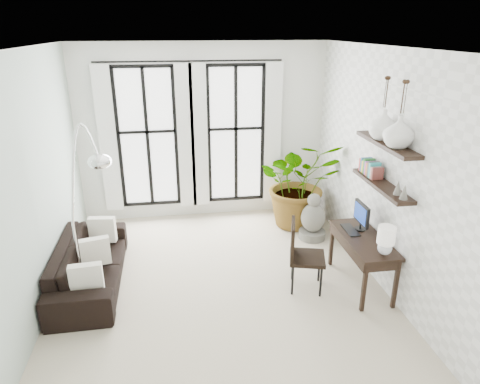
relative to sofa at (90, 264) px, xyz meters
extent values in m
plane|color=beige|center=(1.80, -0.31, -0.31)|extent=(5.00, 5.00, 0.00)
plane|color=white|center=(1.80, -0.31, 2.89)|extent=(5.00, 5.00, 0.00)
plane|color=#A7BBAF|center=(-0.45, -0.31, 1.29)|extent=(0.00, 5.00, 5.00)
plane|color=white|center=(4.05, -0.31, 1.29)|extent=(0.00, 5.00, 5.00)
plane|color=white|center=(1.80, 2.19, 1.29)|extent=(4.50, 0.00, 4.50)
cube|color=white|center=(0.80, 2.16, 1.24)|extent=(1.00, 0.02, 2.50)
cube|color=white|center=(0.12, 2.06, 1.24)|extent=(0.30, 0.04, 2.60)
cube|color=white|center=(1.48, 2.06, 1.24)|extent=(0.30, 0.04, 2.60)
cube|color=white|center=(2.40, 2.16, 1.24)|extent=(1.00, 0.02, 2.50)
cube|color=white|center=(1.72, 2.06, 1.24)|extent=(0.30, 0.04, 2.60)
cube|color=white|center=(3.08, 2.06, 1.24)|extent=(0.30, 0.04, 2.60)
cylinder|color=black|center=(1.60, 2.07, 2.57)|extent=(3.20, 0.03, 0.03)
cube|color=black|center=(3.91, -0.63, 1.19)|extent=(0.25, 1.30, 0.05)
cube|color=black|center=(3.91, -0.63, 1.74)|extent=(0.25, 1.30, 0.05)
cube|color=#D93A36|center=(3.91, -0.08, 1.30)|extent=(0.16, 0.04, 0.18)
cube|color=#2C629C|center=(3.91, -0.12, 1.30)|extent=(0.16, 0.04, 0.18)
cube|color=yellow|center=(3.91, -0.17, 1.30)|extent=(0.16, 0.03, 0.18)
cube|color=#2E8B39|center=(3.91, -0.21, 1.30)|extent=(0.16, 0.04, 0.18)
cube|color=#BC52C0|center=(3.91, -0.26, 1.30)|extent=(0.16, 0.04, 0.18)
cube|color=orange|center=(3.91, -0.30, 1.30)|extent=(0.16, 0.04, 0.18)
cube|color=#575757|center=(3.91, -0.35, 1.30)|extent=(0.16, 0.04, 0.18)
cube|color=#35B9BB|center=(3.91, -0.39, 1.30)|extent=(0.16, 0.04, 0.18)
cube|color=tan|center=(3.91, -0.44, 1.30)|extent=(0.16, 0.04, 0.18)
cube|color=brown|center=(3.91, -0.48, 1.30)|extent=(0.16, 0.04, 0.18)
cone|color=slate|center=(3.91, -1.03, 1.30)|extent=(0.10, 0.10, 0.18)
cone|color=slate|center=(3.91, -1.18, 1.30)|extent=(0.10, 0.10, 0.18)
imported|color=black|center=(0.00, 0.00, 0.00)|extent=(0.87, 2.16, 0.63)
cube|color=silver|center=(0.10, -0.70, 0.19)|extent=(0.40, 0.12, 0.40)
cube|color=silver|center=(0.10, 0.00, 0.19)|extent=(0.40, 0.12, 0.40)
cube|color=silver|center=(0.10, 0.70, 0.19)|extent=(0.40, 0.12, 0.40)
imported|color=#2D7228|center=(3.45, 1.45, 0.50)|extent=(1.52, 1.34, 1.62)
cube|color=black|center=(3.75, -0.63, 0.41)|extent=(0.53, 1.26, 0.04)
cube|color=black|center=(3.73, -0.63, 0.33)|extent=(0.48, 1.20, 0.12)
cube|color=black|center=(3.54, -1.21, 0.04)|extent=(0.05, 0.05, 0.70)
cube|color=black|center=(3.96, -1.21, 0.04)|extent=(0.05, 0.05, 0.70)
cube|color=black|center=(3.54, -0.05, 0.04)|extent=(0.05, 0.05, 0.70)
cube|color=black|center=(3.96, -0.05, 0.04)|extent=(0.05, 0.05, 0.70)
cube|color=black|center=(3.80, -0.39, 0.68)|extent=(0.04, 0.42, 0.30)
cube|color=navy|center=(3.77, -0.39, 0.68)|extent=(0.00, 0.36, 0.24)
cube|color=black|center=(3.65, -0.39, 0.44)|extent=(0.15, 0.40, 0.02)
sphere|color=silver|center=(3.80, -1.11, 0.52)|extent=(0.18, 0.18, 0.18)
cylinder|color=white|center=(3.80, -1.11, 0.71)|extent=(0.22, 0.22, 0.22)
cube|color=black|center=(2.98, -0.58, 0.16)|extent=(0.58, 0.58, 0.05)
cube|color=black|center=(2.78, -0.52, 0.42)|extent=(0.17, 0.47, 0.52)
cylinder|color=black|center=(2.79, -0.77, -0.09)|extent=(0.03, 0.03, 0.44)
cylinder|color=black|center=(3.17, -0.77, -0.09)|extent=(0.03, 0.03, 0.44)
cylinder|color=black|center=(2.79, -0.39, -0.09)|extent=(0.03, 0.03, 0.44)
cylinder|color=black|center=(3.17, -0.39, -0.09)|extent=(0.03, 0.03, 0.44)
cylinder|color=silver|center=(-0.10, -0.15, -0.27)|extent=(0.35, 0.35, 0.10)
cylinder|color=silver|center=(-0.10, -0.15, 0.22)|extent=(0.03, 0.03, 0.96)
ellipsoid|color=silver|center=(0.30, 0.05, 1.47)|extent=(0.31, 0.31, 0.20)
cylinder|color=slate|center=(3.54, 0.86, -0.25)|extent=(0.46, 0.46, 0.14)
ellipsoid|color=slate|center=(3.54, 0.86, 0.07)|extent=(0.41, 0.41, 0.50)
sphere|color=slate|center=(3.54, 0.86, 0.39)|extent=(0.23, 0.23, 0.23)
imported|color=white|center=(3.91, -0.88, 1.95)|extent=(0.37, 0.37, 0.38)
imported|color=white|center=(3.91, -0.48, 1.95)|extent=(0.37, 0.37, 0.38)
camera|label=1|loc=(1.28, -5.49, 3.12)|focal=32.00mm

